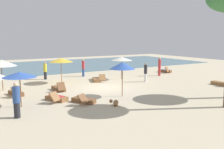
{
  "coord_description": "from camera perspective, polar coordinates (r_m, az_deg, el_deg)",
  "views": [
    {
      "loc": [
        -9.59,
        -17.1,
        4.0
      ],
      "look_at": [
        0.44,
        -0.46,
        1.1
      ],
      "focal_mm": 40.09,
      "sensor_mm": 36.0,
      "label": 1
    }
  ],
  "objects": [
    {
      "name": "person_2",
      "position": [
        26.54,
        10.77,
        1.87
      ],
      "size": [
        0.31,
        0.31,
        1.94
      ],
      "color": "#BF3338",
      "rests_on": "ground_plane"
    },
    {
      "name": "person_1",
      "position": [
        25.77,
        -6.58,
        1.59
      ],
      "size": [
        0.38,
        0.38,
        1.79
      ],
      "color": "#2D4C8C",
      "rests_on": "ground_plane"
    },
    {
      "name": "ground_plane",
      "position": [
        20.01,
        -1.76,
        -3.04
      ],
      "size": [
        60.0,
        60.0,
        0.0
      ],
      "primitive_type": "plane",
      "color": "beige"
    },
    {
      "name": "person_4",
      "position": [
        22.76,
        7.66,
        0.53
      ],
      "size": [
        0.35,
        0.35,
        1.71
      ],
      "color": "white",
      "rests_on": "ground_plane"
    },
    {
      "name": "lounger_3",
      "position": [
        29.33,
        12.03,
        0.82
      ],
      "size": [
        1.22,
        1.73,
        0.74
      ],
      "color": "brown",
      "rests_on": "ground_plane"
    },
    {
      "name": "dog",
      "position": [
        14.84,
        0.73,
        -6.41
      ],
      "size": [
        0.67,
        0.73,
        0.35
      ],
      "color": "olive",
      "rests_on": "ground_plane"
    },
    {
      "name": "ocean_water",
      "position": [
        35.64,
        -15.28,
        1.8
      ],
      "size": [
        48.0,
        16.0,
        0.06
      ],
      "primitive_type": "cube",
      "color": "slate",
      "rests_on": "ground_plane"
    },
    {
      "name": "person_0",
      "position": [
        24.72,
        -15.0,
        0.87
      ],
      "size": [
        0.37,
        0.37,
        1.67
      ],
      "color": "#26262D",
      "rests_on": "ground_plane"
    },
    {
      "name": "umbrella_3",
      "position": [
        22.25,
        -11.55,
        3.23
      ],
      "size": [
        2.07,
        2.07,
        2.2
      ],
      "color": "olive",
      "rests_on": "ground_plane"
    },
    {
      "name": "umbrella_4",
      "position": [
        15.17,
        -20.33,
        -0.02
      ],
      "size": [
        1.93,
        1.93,
        2.05
      ],
      "color": "brown",
      "rests_on": "ground_plane"
    },
    {
      "name": "lounger_0",
      "position": [
        15.52,
        -6.49,
        -5.85
      ],
      "size": [
        1.3,
        1.78,
        0.68
      ],
      "color": "brown",
      "rests_on": "ground_plane"
    },
    {
      "name": "person_3",
      "position": [
        13.34,
        -20.95,
        -5.5
      ],
      "size": [
        0.48,
        0.48,
        1.8
      ],
      "color": "#26262D",
      "rests_on": "ground_plane"
    },
    {
      "name": "lounger_1",
      "position": [
        19.34,
        -12.05,
        -3.12
      ],
      "size": [
        0.65,
        1.67,
        0.73
      ],
      "color": "brown",
      "rests_on": "ground_plane"
    },
    {
      "name": "lounger_2",
      "position": [
        22.88,
        -3.43,
        -1.16
      ],
      "size": [
        1.15,
        1.78,
        0.7
      ],
      "color": "olive",
      "rests_on": "ground_plane"
    },
    {
      "name": "lounger_6",
      "position": [
        18.59,
        -21.04,
        -3.97
      ],
      "size": [
        0.86,
        1.72,
        0.73
      ],
      "color": "brown",
      "rests_on": "ground_plane"
    },
    {
      "name": "umbrella_2",
      "position": [
        23.82,
        2.21,
        3.62
      ],
      "size": [
        2.0,
        2.0,
        2.14
      ],
      "color": "olive",
      "rests_on": "ground_plane"
    },
    {
      "name": "umbrella_0",
      "position": [
        16.82,
        2.38,
        2.04
      ],
      "size": [
        1.73,
        1.73,
        2.35
      ],
      "color": "brown",
      "rests_on": "ground_plane"
    },
    {
      "name": "umbrella_5",
      "position": [
        20.48,
        -23.95,
        2.43
      ],
      "size": [
        2.23,
        2.23,
        2.34
      ],
      "color": "brown",
      "rests_on": "ground_plane"
    },
    {
      "name": "lounger_5",
      "position": [
        16.31,
        -12.56,
        -5.28
      ],
      "size": [
        1.27,
        1.77,
        0.7
      ],
      "color": "olive",
      "rests_on": "ground_plane"
    },
    {
      "name": "lounger_4",
      "position": [
        22.9,
        23.63,
        -1.85
      ],
      "size": [
        0.66,
        1.68,
        0.72
      ],
      "color": "olive",
      "rests_on": "ground_plane"
    }
  ]
}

